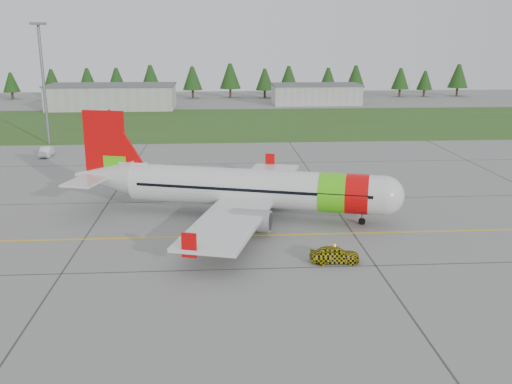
{
  "coord_description": "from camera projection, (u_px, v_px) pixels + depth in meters",
  "views": [
    {
      "loc": [
        -2.54,
        -42.22,
        17.76
      ],
      "look_at": [
        0.98,
        10.68,
        3.49
      ],
      "focal_mm": 40.0,
      "sensor_mm": 36.0,
      "label": 1
    }
  ],
  "objects": [
    {
      "name": "service_van",
      "position": [
        45.0,
        142.0,
        88.45
      ],
      "size": [
        1.65,
        1.57,
        4.5
      ],
      "primitive_type": "imported",
      "rotation": [
        0.0,
        0.0,
        0.05
      ],
      "color": "silver",
      "rests_on": "ground"
    },
    {
      "name": "taxi_guideline",
      "position": [
        247.0,
        235.0,
        53.17
      ],
      "size": [
        120.0,
        0.25,
        0.02
      ],
      "primitive_type": "cube",
      "color": "gold",
      "rests_on": "ground"
    },
    {
      "name": "floodlight_mast",
      "position": [
        44.0,
        86.0,
        96.69
      ],
      "size": [
        0.5,
        0.5,
        20.0
      ],
      "primitive_type": "cylinder",
      "color": "slate",
      "rests_on": "ground"
    },
    {
      "name": "treeline",
      "position": [
        226.0,
        81.0,
        177.12
      ],
      "size": [
        160.0,
        8.0,
        10.0
      ],
      "primitive_type": null,
      "color": "#1C3F14",
      "rests_on": "ground"
    },
    {
      "name": "ground",
      "position": [
        253.0,
        269.0,
        45.46
      ],
      "size": [
        320.0,
        320.0,
        0.0
      ],
      "primitive_type": "plane",
      "color": "gray",
      "rests_on": "ground"
    },
    {
      "name": "grass_strip",
      "position": [
        230.0,
        123.0,
        124.46
      ],
      "size": [
        320.0,
        50.0,
        0.03
      ],
      "primitive_type": "cube",
      "color": "#30561E",
      "rests_on": "ground"
    },
    {
      "name": "hangar_east",
      "position": [
        316.0,
        95.0,
        160.08
      ],
      "size": [
        24.0,
        12.0,
        5.2
      ],
      "primitive_type": "cube",
      "color": "#A8A8A3",
      "rests_on": "ground"
    },
    {
      "name": "hangar_west",
      "position": [
        112.0,
        97.0,
        148.74
      ],
      "size": [
        32.0,
        14.0,
        6.0
      ],
      "primitive_type": "cube",
      "color": "#A8A8A3",
      "rests_on": "ground"
    },
    {
      "name": "follow_me_car",
      "position": [
        335.0,
        239.0,
        46.32
      ],
      "size": [
        1.45,
        1.68,
        4.05
      ],
      "primitive_type": "imported",
      "rotation": [
        0.0,
        0.0,
        1.53
      ],
      "color": "#D3C70B",
      "rests_on": "ground"
    },
    {
      "name": "aircraft",
      "position": [
        246.0,
        188.0,
        58.09
      ],
      "size": [
        34.0,
        32.1,
        10.55
      ],
      "rotation": [
        0.0,
        0.0,
        -0.29
      ],
      "color": "silver",
      "rests_on": "ground"
    }
  ]
}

